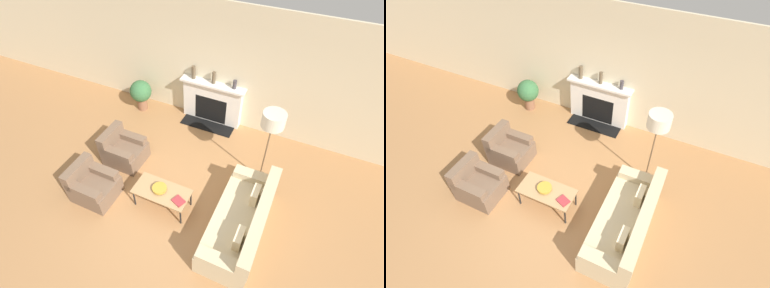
# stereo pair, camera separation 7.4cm
# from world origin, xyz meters

# --- Properties ---
(ground_plane) EXTENTS (18.00, 18.00, 0.00)m
(ground_plane) POSITION_xyz_m (0.00, 0.00, 0.00)
(ground_plane) COLOR #A87547
(wall_back) EXTENTS (18.00, 0.06, 2.90)m
(wall_back) POSITION_xyz_m (0.00, 2.91, 1.45)
(wall_back) COLOR beige
(wall_back) RESTS_ON ground_plane
(fireplace) EXTENTS (1.58, 0.59, 1.08)m
(fireplace) POSITION_xyz_m (-0.16, 2.76, 0.53)
(fireplace) COLOR silver
(fireplace) RESTS_ON ground_plane
(couch) EXTENTS (0.87, 2.02, 0.87)m
(couch) POSITION_xyz_m (1.50, 0.06, 0.32)
(couch) COLOR #CCB78E
(couch) RESTS_ON ground_plane
(armchair_near) EXTENTS (0.81, 0.72, 0.75)m
(armchair_near) POSITION_xyz_m (-1.39, -0.36, 0.29)
(armchair_near) COLOR brown
(armchair_near) RESTS_ON ground_plane
(armchair_far) EXTENTS (0.81, 0.72, 0.75)m
(armchair_far) POSITION_xyz_m (-1.39, 0.69, 0.29)
(armchair_far) COLOR brown
(armchair_far) RESTS_ON ground_plane
(coffee_table) EXTENTS (1.06, 0.52, 0.44)m
(coffee_table) POSITION_xyz_m (-0.04, -0.01, 0.40)
(coffee_table) COLOR tan
(coffee_table) RESTS_ON ground_plane
(bowl) EXTENTS (0.27, 0.27, 0.07)m
(bowl) POSITION_xyz_m (-0.09, -0.00, 0.48)
(bowl) COLOR #BC8E2D
(bowl) RESTS_ON coffee_table
(book) EXTENTS (0.26, 0.24, 0.02)m
(book) POSITION_xyz_m (0.35, -0.08, 0.45)
(book) COLOR #9E2D33
(book) RESTS_ON coffee_table
(floor_lamp) EXTENTS (0.42, 0.42, 1.73)m
(floor_lamp) POSITION_xyz_m (1.48, 1.43, 1.48)
(floor_lamp) COLOR brown
(floor_lamp) RESTS_ON ground_plane
(mantel_vase_left) EXTENTS (0.10, 0.10, 0.31)m
(mantel_vase_left) POSITION_xyz_m (-0.67, 2.78, 1.24)
(mantel_vase_left) COLOR brown
(mantel_vase_left) RESTS_ON fireplace
(mantel_vase_center_left) EXTENTS (0.09, 0.09, 0.29)m
(mantel_vase_center_left) POSITION_xyz_m (-0.16, 2.78, 1.23)
(mantel_vase_center_left) COLOR brown
(mantel_vase_center_left) RESTS_ON fireplace
(mantel_vase_center_right) EXTENTS (0.09, 0.09, 0.21)m
(mantel_vase_center_right) POSITION_xyz_m (0.35, 2.78, 1.19)
(mantel_vase_center_right) COLOR #3D383D
(mantel_vase_center_right) RESTS_ON fireplace
(potted_plant) EXTENTS (0.55, 0.55, 0.82)m
(potted_plant) POSITION_xyz_m (-1.99, 2.43, 0.51)
(potted_plant) COLOR brown
(potted_plant) RESTS_ON ground_plane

